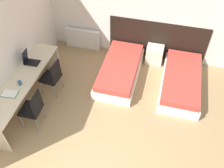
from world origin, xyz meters
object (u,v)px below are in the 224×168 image
object	(u,v)px
bed_near_door	(181,81)
chair_near_notebook	(33,108)
bed_near_window	(120,70)
laptop	(30,60)
nightstand	(154,55)
chair_near_laptop	(52,76)

from	to	relation	value
bed_near_door	chair_near_notebook	bearing A→B (deg)	-147.08
bed_near_window	chair_near_notebook	distance (m)	2.37
bed_near_window	laptop	xyz separation A→B (m)	(-1.92, -0.86, 0.64)
chair_near_notebook	nightstand	bearing A→B (deg)	49.84
bed_near_window	nightstand	xyz separation A→B (m)	(0.77, 0.79, 0.05)
bed_near_door	nightstand	world-z (taller)	nightstand
chair_near_notebook	laptop	distance (m)	1.20
bed_near_door	bed_near_window	bearing A→B (deg)	180.00
chair_near_laptop	laptop	xyz separation A→B (m)	(-0.53, 0.07, 0.31)
chair_near_notebook	laptop	bearing A→B (deg)	115.80
bed_near_window	bed_near_door	xyz separation A→B (m)	(1.54, 0.00, 0.00)
bed_near_window	nightstand	world-z (taller)	nightstand
bed_near_window	chair_near_laptop	size ratio (longest dim) A/B	2.05
laptop	nightstand	bearing A→B (deg)	29.07
bed_near_door	chair_near_laptop	bearing A→B (deg)	-162.37
bed_near_door	chair_near_notebook	size ratio (longest dim) A/B	2.05
bed_near_door	nightstand	distance (m)	1.11
chair_near_notebook	laptop	xyz separation A→B (m)	(-0.53, 1.04, 0.31)
laptop	bed_near_window	bearing A→B (deg)	21.69
chair_near_notebook	laptop	world-z (taller)	laptop
chair_near_laptop	chair_near_notebook	bearing A→B (deg)	-84.76
nightstand	bed_near_door	bearing A→B (deg)	-45.72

